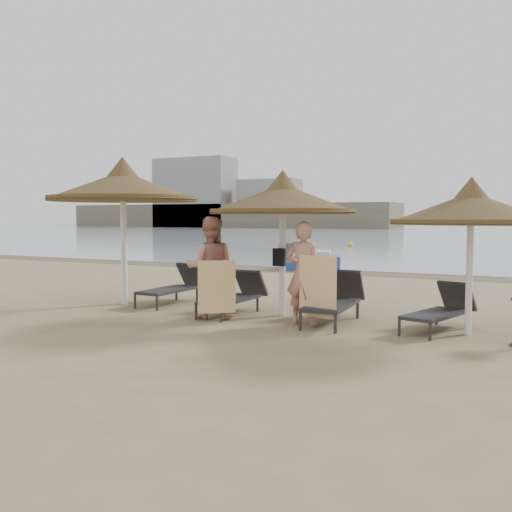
{
  "coord_description": "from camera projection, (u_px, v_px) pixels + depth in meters",
  "views": [
    {
      "loc": [
        4.65,
        -9.16,
        1.91
      ],
      "look_at": [
        -0.54,
        1.2,
        1.1
      ],
      "focal_mm": 40.0,
      "sensor_mm": 36.0,
      "label": 1
    }
  ],
  "objects": [
    {
      "name": "ground",
      "position": [
        253.0,
        321.0,
        10.38
      ],
      "size": [
        160.0,
        160.0,
        0.0
      ],
      "primitive_type": "plane",
      "color": "#978259",
      "rests_on": "ground"
    },
    {
      "name": "sea",
      "position": [
        505.0,
        229.0,
        81.74
      ],
      "size": [
        200.0,
        140.0,
        0.03
      ],
      "primitive_type": "cube",
      "color": "gray",
      "rests_on": "ground"
    },
    {
      "name": "wet_sand_strip",
      "position": [
        382.0,
        274.0,
        18.77
      ],
      "size": [
        200.0,
        1.6,
        0.01
      ],
      "primitive_type": "cube",
      "color": "brown",
      "rests_on": "ground"
    },
    {
      "name": "far_shore",
      "position": [
        333.0,
        210.0,
        90.81
      ],
      "size": [
        150.0,
        54.8,
        12.0
      ],
      "color": "#6F694C",
      "rests_on": "ground"
    },
    {
      "name": "palapa_left",
      "position": [
        123.0,
        187.0,
        12.26
      ],
      "size": [
        3.22,
        3.22,
        3.19
      ],
      "rotation": [
        0.0,
        0.0,
        -0.29
      ],
      "color": "white",
      "rests_on": "ground"
    },
    {
      "name": "palapa_center",
      "position": [
        283.0,
        200.0,
        10.82
      ],
      "size": [
        2.82,
        2.82,
        2.79
      ],
      "rotation": [
        0.0,
        0.0,
        -0.13
      ],
      "color": "white",
      "rests_on": "ground"
    },
    {
      "name": "palapa_right",
      "position": [
        471.0,
        209.0,
        9.09
      ],
      "size": [
        2.57,
        2.57,
        2.54
      ],
      "rotation": [
        0.0,
        0.0,
        0.2
      ],
      "color": "white",
      "rests_on": "ground"
    },
    {
      "name": "lounger_far_left",
      "position": [
        176.0,
        286.0,
        12.55
      ],
      "size": [
        0.7,
        1.93,
        0.85
      ],
      "rotation": [
        0.0,
        0.0,
        -0.03
      ],
      "color": "#2D2D32",
      "rests_on": "ground"
    },
    {
      "name": "lounger_near_left",
      "position": [
        236.0,
        295.0,
        11.22
      ],
      "size": [
        0.67,
        1.85,
        0.82
      ],
      "rotation": [
        0.0,
        0.0,
        -0.03
      ],
      "color": "#2D2D32",
      "rests_on": "ground"
    },
    {
      "name": "lounger_near_right",
      "position": [
        336.0,
        299.0,
        10.38
      ],
      "size": [
        0.77,
        2.04,
        0.9
      ],
      "rotation": [
        0.0,
        0.0,
        0.05
      ],
      "color": "#2D2D32",
      "rests_on": "ground"
    },
    {
      "name": "lounger_far_right",
      "position": [
        442.0,
        309.0,
        9.58
      ],
      "size": [
        1.06,
        1.84,
        0.78
      ],
      "rotation": [
        0.0,
        0.0,
        -0.29
      ],
      "color": "#2D2D32",
      "rests_on": "ground"
    },
    {
      "name": "person_left",
      "position": [
        210.0,
        260.0,
        10.59
      ],
      "size": [
        1.2,
        1.03,
        2.21
      ],
      "primitive_type": "imported",
      "rotation": [
        0.0,
        0.0,
        3.58
      ],
      "color": "tan",
      "rests_on": "ground"
    },
    {
      "name": "person_right",
      "position": [
        304.0,
        265.0,
        9.96
      ],
      "size": [
        0.98,
        0.64,
        2.12
      ],
      "primitive_type": "imported",
      "rotation": [
        0.0,
        0.0,
        3.15
      ],
      "color": "tan",
      "rests_on": "ground"
    },
    {
      "name": "towel_left",
      "position": [
        217.0,
        287.0,
        10.16
      ],
      "size": [
        0.55,
        0.42,
        0.95
      ],
      "rotation": [
        0.0,
        0.0,
        0.65
      ],
      "color": "orange",
      "rests_on": "ground"
    },
    {
      "name": "towel_right",
      "position": [
        318.0,
        287.0,
        9.61
      ],
      "size": [
        0.74,
        0.19,
        1.05
      ],
      "rotation": [
        0.0,
        0.0,
        -0.22
      ],
      "color": "orange",
      "rests_on": "ground"
    },
    {
      "name": "bag_patterned",
      "position": [
        286.0,
        253.0,
        11.05
      ],
      "size": [
        0.3,
        0.15,
        0.37
      ],
      "rotation": [
        0.0,
        0.0,
        0.19
      ],
      "color": "white",
      "rests_on": "ground"
    },
    {
      "name": "bag_dark",
      "position": [
        279.0,
        257.0,
        10.75
      ],
      "size": [
        0.24,
        0.1,
        0.34
      ],
      "rotation": [
        0.0,
        0.0,
        -0.07
      ],
      "color": "black",
      "rests_on": "ground"
    },
    {
      "name": "pedal_boat",
      "position": [
        311.0,
        260.0,
        20.46
      ],
      "size": [
        2.26,
        1.72,
        0.93
      ],
      "rotation": [
        0.0,
        0.0,
        0.3
      ],
      "color": "#284A9A",
      "rests_on": "ground"
    },
    {
      "name": "buoy_left",
      "position": [
        350.0,
        245.0,
        35.1
      ],
      "size": [
        0.33,
        0.33,
        0.33
      ],
      "primitive_type": "sphere",
      "color": "gold",
      "rests_on": "ground"
    }
  ]
}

